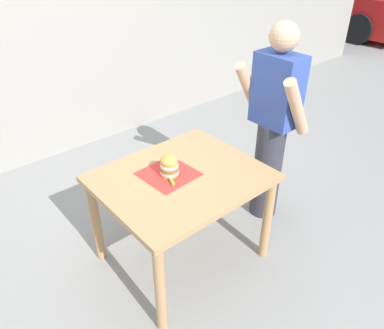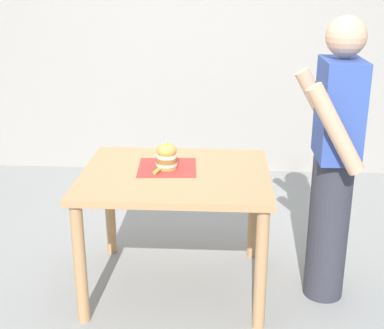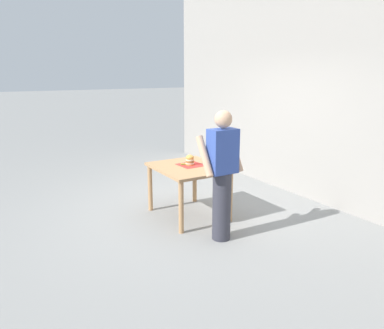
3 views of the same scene
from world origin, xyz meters
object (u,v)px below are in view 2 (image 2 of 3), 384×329
pickle_spear (158,170)px  diner_across_table (334,160)px  patio_table (176,190)px  sandwich (167,156)px

pickle_spear → diner_across_table: diner_across_table is taller
patio_table → diner_across_table: bearing=87.4°
patio_table → pickle_spear: (0.02, -0.10, 0.14)m
pickle_spear → diner_across_table: bearing=88.8°
patio_table → sandwich: size_ratio=5.89×
sandwich → pickle_spear: (0.08, -0.05, -0.06)m
patio_table → pickle_spear: size_ratio=11.84×
sandwich → diner_across_table: size_ratio=0.11×
pickle_spear → diner_across_table: size_ratio=0.06×
pickle_spear → sandwich: bearing=149.5°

